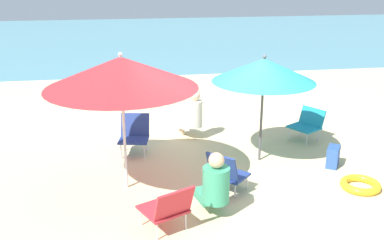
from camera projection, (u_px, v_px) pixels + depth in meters
ground_plane at (224, 171)px, 7.17m from camera, size 40.00×40.00×0.00m
sea_water at (152, 37)px, 20.98m from camera, size 40.00×16.00×0.01m
umbrella_teal at (264, 70)px, 7.09m from camera, size 1.65×1.65×1.78m
umbrella_red at (121, 72)px, 6.08m from camera, size 2.11×2.11×2.01m
beach_chair_a at (134, 133)px, 7.78m from camera, size 0.58×0.60×0.67m
beach_chair_b at (168, 207)px, 5.42m from camera, size 0.71×0.74×0.64m
beach_chair_c at (307, 123)px, 8.37m from camera, size 0.70×0.70×0.59m
beach_chair_d at (226, 172)px, 6.35m from camera, size 0.69×0.69×0.65m
person_a at (193, 114)px, 8.39m from camera, size 0.48×0.52×0.96m
person_b at (215, 185)px, 5.79m from camera, size 0.42×0.57×0.89m
swim_ring at (360, 185)px, 6.59m from camera, size 0.58×0.58×0.11m
beach_bag at (333, 157)px, 7.28m from camera, size 0.31×0.34×0.34m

